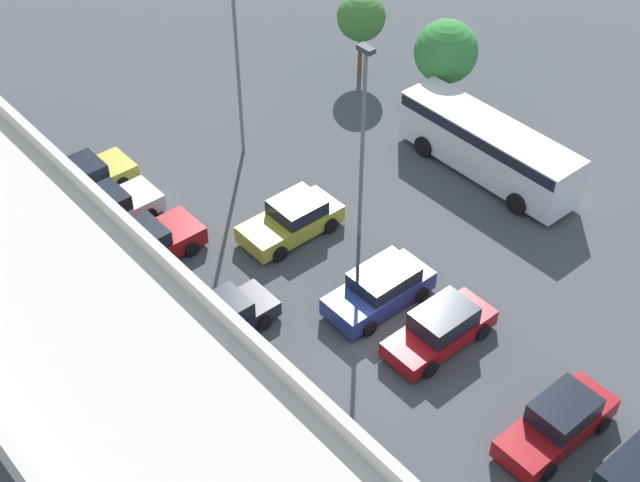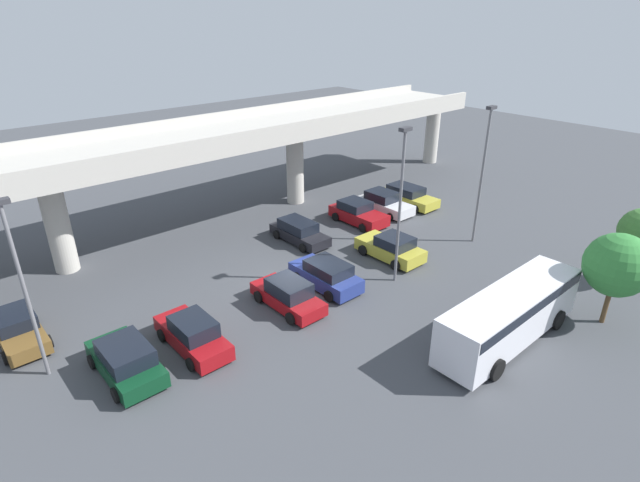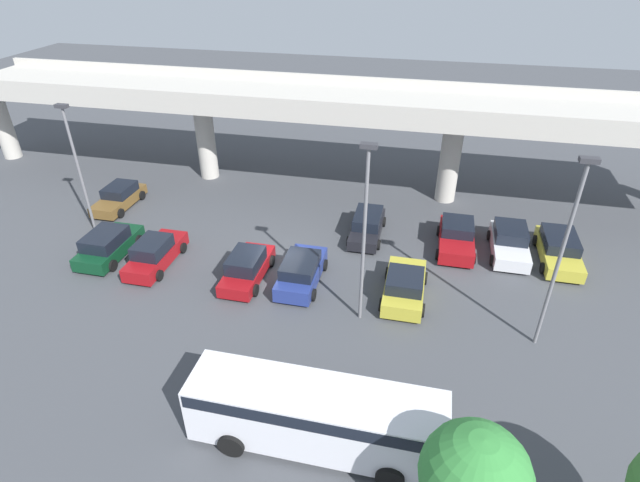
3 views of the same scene
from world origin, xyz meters
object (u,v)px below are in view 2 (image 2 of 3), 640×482
object	(u,v)px
parked_car_9	(408,196)
parked_car_2	(193,334)
parked_car_1	(126,360)
parked_car_4	(326,275)
tree_front_left	(618,265)
parked_car_0	(18,329)
lamp_post_by_overpass	(21,279)
parked_car_6	(391,248)
parked_car_5	(299,232)
parked_car_7	(358,213)
lamp_post_near_aisle	(483,167)
parked_car_3	(288,295)
lamp_post_mid_lot	(401,197)
parked_car_8	(384,203)
shuttle_bus	(511,312)

from	to	relation	value
parked_car_9	parked_car_2	bearing A→B (deg)	-75.91
parked_car_1	parked_car_4	size ratio (longest dim) A/B	1.00
parked_car_1	tree_front_left	distance (m)	23.04
tree_front_left	parked_car_1	bearing A→B (deg)	148.66
parked_car_2	parked_car_4	xyz separation A→B (m)	(8.41, 0.14, 0.01)
parked_car_0	lamp_post_by_overpass	bearing A→B (deg)	4.97
parked_car_0	parked_car_6	distance (m)	20.64
parked_car_1	parked_car_5	xyz separation A→B (m)	(14.17, 5.65, -0.06)
parked_car_5	parked_car_7	world-z (taller)	parked_car_7
parked_car_7	tree_front_left	world-z (taller)	tree_front_left
parked_car_5	parked_car_6	size ratio (longest dim) A/B	1.03
parked_car_0	lamp_post_near_aisle	xyz separation A→B (m)	(25.93, -7.86, 4.54)
parked_car_3	lamp_post_mid_lot	size ratio (longest dim) A/B	0.50
parked_car_2	parked_car_8	world-z (taller)	parked_car_2
parked_car_0	lamp_post_mid_lot	distance (m)	20.02
parked_car_3	parked_car_7	bearing A→B (deg)	-62.50
parked_car_6	parked_car_9	bearing A→B (deg)	-56.48
parked_car_5	parked_car_9	size ratio (longest dim) A/B	0.94
parked_car_7	shuttle_bus	xyz separation A→B (m)	(-5.03, -14.90, 0.86)
parked_car_6	parked_car_8	size ratio (longest dim) A/B	0.98
lamp_post_near_aisle	lamp_post_mid_lot	distance (m)	8.10
parked_car_5	lamp_post_mid_lot	bearing A→B (deg)	5.78
parked_car_1	lamp_post_by_overpass	distance (m)	5.26
lamp_post_mid_lot	lamp_post_by_overpass	distance (m)	18.12
parked_car_3	parked_car_6	xyz separation A→B (m)	(8.38, 0.21, -0.01)
parked_car_3	lamp_post_by_overpass	distance (m)	12.10
parked_car_4	parked_car_5	xyz separation A→B (m)	(2.70, 5.72, -0.05)
parked_car_0	parked_car_6	size ratio (longest dim) A/B	0.99
parked_car_3	parked_car_6	bearing A→B (deg)	-88.59
parked_car_0	parked_car_8	distance (m)	25.39
lamp_post_near_aisle	tree_front_left	distance (m)	10.58
parked_car_3	parked_car_7	size ratio (longest dim) A/B	1.00
parked_car_8	parked_car_3	bearing A→B (deg)	-67.39
parked_car_4	parked_car_3	bearing A→B (deg)	95.26
parked_car_6	lamp_post_by_overpass	distance (m)	20.05
lamp_post_near_aisle	parked_car_9	bearing A→B (deg)	74.11
tree_front_left	parked_car_3	bearing A→B (deg)	133.61
lamp_post_near_aisle	parked_car_2	bearing A→B (deg)	174.49
parked_car_4	parked_car_5	bearing A→B (deg)	-25.26
lamp_post_mid_lot	parked_car_3	bearing A→B (deg)	164.07
parked_car_4	lamp_post_mid_lot	size ratio (longest dim) A/B	0.50
parked_car_0	tree_front_left	bearing A→B (deg)	51.82
parked_car_3	tree_front_left	xyz separation A→B (m)	(11.03, -11.58, 2.50)
parked_car_9	tree_front_left	world-z (taller)	tree_front_left
lamp_post_near_aisle	lamp_post_mid_lot	size ratio (longest dim) A/B	1.01
parked_car_0	lamp_post_near_aisle	bearing A→B (deg)	73.14
parked_car_4	lamp_post_mid_lot	world-z (taller)	lamp_post_mid_lot
lamp_post_mid_lot	parked_car_4	bearing A→B (deg)	148.90
parked_car_2	lamp_post_by_overpass	distance (m)	7.35
parked_car_5	parked_car_7	xyz separation A→B (m)	(5.34, -0.27, 0.03)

